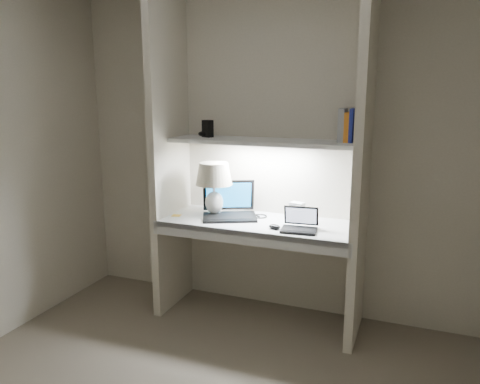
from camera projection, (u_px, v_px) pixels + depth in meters
The scene contains 17 objects.
back_wall at pixel (270, 152), 3.61m from camera, with size 3.20×0.01×2.50m, color beige.
alcove_panel_left at pixel (170, 152), 3.62m from camera, with size 0.06×0.55×2.50m, color beige.
alcove_panel_right at pixel (362, 162), 3.10m from camera, with size 0.06×0.55×2.50m, color beige.
desk at pixel (258, 224), 3.47m from camera, with size 1.40×0.55×0.04m, color white.
desk_apron at pixel (246, 238), 3.24m from camera, with size 1.46×0.03×0.10m, color silver.
shelf at pixel (263, 142), 3.43m from camera, with size 1.40×0.36×0.03m, color silver.
strip_light at pixel (263, 145), 3.43m from camera, with size 0.60×0.04×0.01m, color white.
table_lamp at pixel (214, 180), 3.56m from camera, with size 0.28×0.28×0.41m.
laptop_main at pixel (229, 209), 3.59m from camera, with size 0.51×0.48×0.27m.
laptop_netbook at pixel (300, 225), 3.24m from camera, with size 0.26×0.23×0.16m.
speaker at pixel (297, 212), 3.45m from camera, with size 0.10×0.07×0.14m, color silver.
mouse at pixel (275, 227), 3.27m from camera, with size 0.09×0.05×0.03m, color black.
cable_coil at pixel (260, 216), 3.57m from camera, with size 0.11×0.11×0.01m, color black.
sticky_note at pixel (176, 215), 3.61m from camera, with size 0.07×0.07×0.00m, color gold.
book_row at pixel (355, 126), 3.23m from camera, with size 0.22×0.15×0.23m.
shelf_box at pixel (208, 129), 3.58m from camera, with size 0.08×0.05×0.13m, color black.
shelf_gadget at pixel (205, 134), 3.61m from camera, with size 0.11×0.08×0.05m, color black.
Camera 1 is at (1.09, -1.93, 1.72)m, focal length 35.00 mm.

